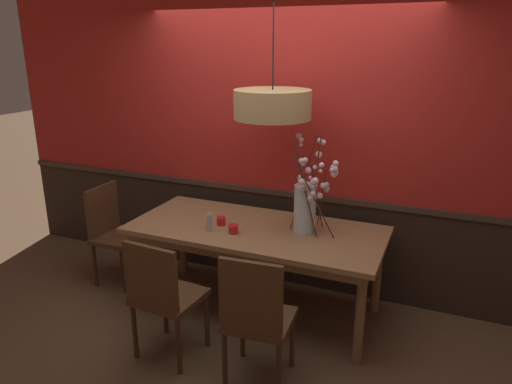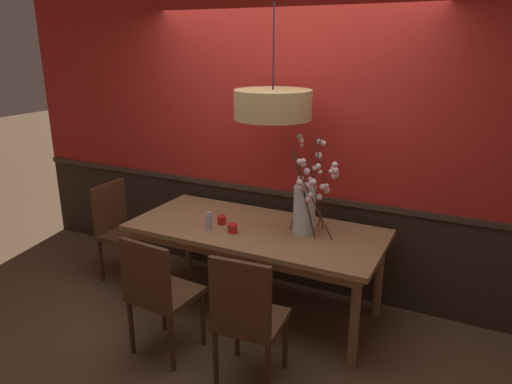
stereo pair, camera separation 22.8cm
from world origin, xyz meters
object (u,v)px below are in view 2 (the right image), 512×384
object	(u,v)px
dining_table	(256,236)
candle_holder_nearer_center	(233,228)
chair_far_side_right	(328,229)
chair_head_west_end	(120,225)
candle_holder_nearer_edge	(222,220)
condiment_bottle	(209,221)
chair_near_side_right	(247,315)
vase_with_blossoms	(306,205)
chair_near_side_left	(158,290)
pendant_lamp	(273,105)

from	to	relation	value
dining_table	candle_holder_nearer_center	world-z (taller)	candle_holder_nearer_center
dining_table	chair_far_side_right	size ratio (longest dim) A/B	2.34
chair_head_west_end	candle_holder_nearer_center	distance (m)	1.38
candle_holder_nearer_edge	condiment_bottle	xyz separation A→B (m)	(-0.03, -0.15, 0.03)
chair_near_side_right	vase_with_blossoms	xyz separation A→B (m)	(0.04, 0.94, 0.47)
dining_table	chair_far_side_right	world-z (taller)	chair_far_side_right
dining_table	condiment_bottle	world-z (taller)	condiment_bottle
chair_near_side_left	chair_far_side_right	xyz separation A→B (m)	(0.70, 1.72, -0.03)
candle_holder_nearer_center	vase_with_blossoms	bearing A→B (deg)	25.50
chair_near_side_right	candle_holder_nearer_center	xyz separation A→B (m)	(-0.49, 0.69, 0.27)
chair_near_side_left	chair_near_side_right	distance (m)	0.72
candle_holder_nearer_edge	condiment_bottle	distance (m)	0.15
dining_table	candle_holder_nearer_edge	distance (m)	0.32
candle_holder_nearer_edge	candle_holder_nearer_center	bearing A→B (deg)	-35.19
chair_far_side_right	candle_holder_nearer_edge	bearing A→B (deg)	-125.14
dining_table	condiment_bottle	distance (m)	0.41
chair_near_side_right	candle_holder_nearer_center	size ratio (longest dim) A/B	11.44
chair_near_side_left	chair_far_side_right	bearing A→B (deg)	67.93
chair_near_side_left	candle_holder_nearer_edge	world-z (taller)	chair_near_side_left
chair_near_side_right	candle_holder_nearer_edge	bearing A→B (deg)	129.14
condiment_bottle	pendant_lamp	xyz separation A→B (m)	(0.43, 0.29, 0.93)
chair_near_side_right	vase_with_blossoms	distance (m)	1.05
chair_near_side_left	pendant_lamp	size ratio (longest dim) A/B	0.80
dining_table	pendant_lamp	xyz separation A→B (m)	(0.10, 0.09, 1.08)
candle_holder_nearer_center	condiment_bottle	size ratio (longest dim) A/B	0.57
chair_near_side_left	chair_head_west_end	distance (m)	1.40
dining_table	chair_far_side_right	distance (m)	0.94
chair_near_side_right	condiment_bottle	size ratio (longest dim) A/B	6.50
chair_near_side_right	condiment_bottle	world-z (taller)	chair_near_side_right
chair_near_side_right	candle_holder_nearer_edge	xyz separation A→B (m)	(-0.66, 0.81, 0.27)
vase_with_blossoms	candle_holder_nearer_center	size ratio (longest dim) A/B	9.38
candle_holder_nearer_edge	pendant_lamp	xyz separation A→B (m)	(0.39, 0.14, 0.97)
chair_near_side_left	chair_near_side_right	world-z (taller)	chair_near_side_right
vase_with_blossoms	candle_holder_nearer_center	world-z (taller)	vase_with_blossoms
candle_holder_nearer_edge	dining_table	bearing A→B (deg)	11.22
vase_with_blossoms	chair_near_side_right	bearing A→B (deg)	-92.33
chair_far_side_right	vase_with_blossoms	distance (m)	0.93
vase_with_blossoms	candle_holder_nearer_center	bearing A→B (deg)	-154.50
dining_table	candle_holder_nearer_edge	xyz separation A→B (m)	(-0.29, -0.06, 0.12)
dining_table	chair_near_side_right	size ratio (longest dim) A/B	2.17
dining_table	vase_with_blossoms	world-z (taller)	vase_with_blossoms
chair_near_side_right	condiment_bottle	xyz separation A→B (m)	(-0.69, 0.67, 0.30)
chair_far_side_right	chair_near_side_right	xyz separation A→B (m)	(0.02, -1.72, 0.03)
pendant_lamp	dining_table	bearing A→B (deg)	-140.18
chair_near_side_left	candle_holder_nearer_edge	distance (m)	0.85
chair_near_side_right	pendant_lamp	distance (m)	1.58
chair_head_west_end	vase_with_blossoms	bearing A→B (deg)	2.88
chair_far_side_right	vase_with_blossoms	xyz separation A→B (m)	(0.06, -0.78, 0.50)
chair_far_side_right	condiment_bottle	size ratio (longest dim) A/B	6.04
chair_head_west_end	condiment_bottle	bearing A→B (deg)	-9.06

